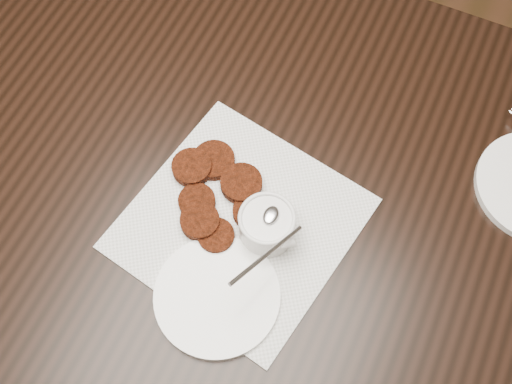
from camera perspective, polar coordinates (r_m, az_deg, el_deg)
floor at (r=1.67m, az=-5.01°, el=-12.53°), size 4.00×4.00×0.00m
table at (r=1.35m, az=-6.07°, el=-4.48°), size 1.49×0.96×0.75m
napkin at (r=0.95m, az=-1.44°, el=-2.82°), size 0.36×0.36×0.00m
sauce_ramekin at (r=0.88m, az=1.00°, el=-2.26°), size 0.12×0.12×0.12m
patty_cluster at (r=0.95m, az=-3.82°, el=-0.80°), size 0.26×0.26×0.02m
plate_empty at (r=0.91m, az=-3.53°, el=-9.36°), size 0.21×0.21×0.01m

